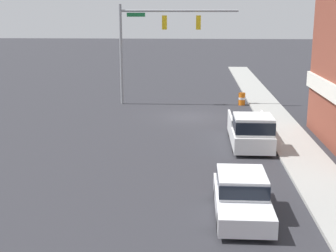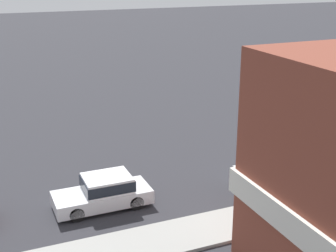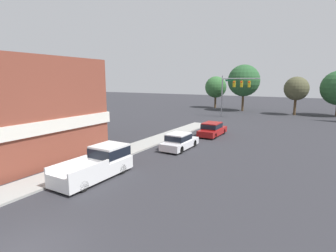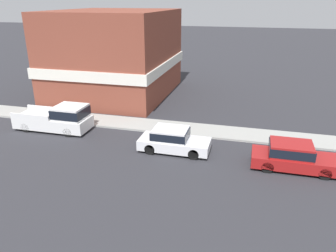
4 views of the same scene
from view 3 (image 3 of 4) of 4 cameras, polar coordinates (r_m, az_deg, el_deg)
The scene contains 8 objects.
far_signal_assembly at distance 45.22m, azimuth 14.23°, elevation 8.20°, with size 6.20×0.49×6.99m.
car_lead at distance 23.97m, azimuth 2.47°, elevation -3.25°, with size 1.85×4.39×1.50m.
car_second_ahead at distance 30.06m, azimuth 9.60°, elevation -0.63°, with size 1.89×4.72×1.54m.
pickup_truck_parked at distance 17.84m, azimuth -14.66°, elevation -7.72°, with size 2.04×5.47×1.92m.
corner_brick_building at distance 25.59m, azimuth -31.49°, elevation 3.17°, with size 12.72×10.53×7.96m.
backdrop_tree_left_far at distance 60.33m, azimuth 10.35°, elevation 8.32°, with size 4.76×4.76×7.07m.
backdrop_tree_left_mid at distance 55.38m, azimuth 16.17°, elevation 9.48°, with size 6.32×6.32×9.31m.
backdrop_tree_center at distance 52.26m, azimuth 26.16°, elevation 7.31°, with size 4.21×4.21×6.87m.
Camera 3 is at (8.87, -4.65, 6.27)m, focal length 28.00 mm.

